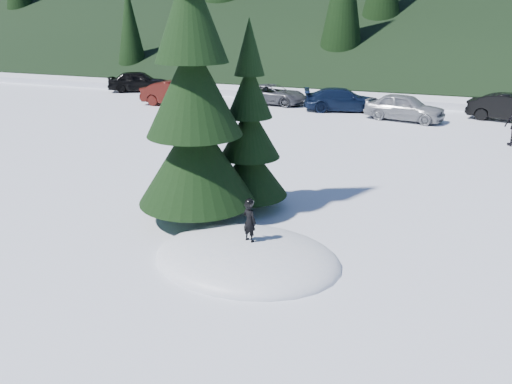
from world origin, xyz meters
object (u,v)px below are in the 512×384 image
(car_5, at_px, (511,108))
(child_skier, at_px, (249,221))
(car_1, at_px, (177,93))
(spruce_short, at_px, (250,138))
(spruce_tall, at_px, (194,101))
(car_4, at_px, (405,107))
(car_0, at_px, (139,81))
(car_3, at_px, (343,100))
(car_2, at_px, (273,94))

(car_5, bearing_deg, child_skier, 174.59)
(car_1, bearing_deg, spruce_short, -144.93)
(spruce_tall, height_order, car_4, spruce_tall)
(car_4, xyz_separation_m, car_5, (5.30, 1.80, -0.01))
(car_0, height_order, car_4, car_0)
(spruce_tall, distance_m, car_0, 25.25)
(car_5, bearing_deg, car_0, 99.51)
(spruce_short, distance_m, car_1, 18.02)
(spruce_tall, bearing_deg, spruce_short, 54.46)
(spruce_short, distance_m, car_3, 16.42)
(car_0, xyz_separation_m, car_4, (19.19, -3.82, -0.04))
(spruce_short, height_order, car_4, spruce_short)
(spruce_tall, height_order, car_3, spruce_tall)
(car_5, bearing_deg, car_1, 110.64)
(spruce_short, bearing_deg, spruce_tall, -125.54)
(spruce_tall, distance_m, car_2, 19.21)
(car_1, height_order, car_5, car_1)
(car_3, bearing_deg, car_2, 63.61)
(car_5, bearing_deg, spruce_tall, 166.91)
(spruce_tall, height_order, child_skier, spruce_tall)
(car_3, height_order, car_4, car_4)
(child_skier, relative_size, car_3, 0.21)
(car_3, bearing_deg, car_5, -105.28)
(spruce_tall, distance_m, child_skier, 3.70)
(car_3, bearing_deg, child_skier, 168.78)
(car_1, distance_m, car_3, 10.18)
(car_0, bearing_deg, car_1, -151.75)
(car_0, distance_m, car_3, 15.69)
(spruce_short, relative_size, car_2, 1.23)
(car_2, xyz_separation_m, car_5, (13.60, -0.53, 0.10))
(child_skier, relative_size, car_2, 0.22)
(spruce_tall, relative_size, child_skier, 8.88)
(car_2, bearing_deg, spruce_short, -157.50)
(car_1, bearing_deg, car_5, -84.96)
(car_0, relative_size, car_3, 0.97)
(spruce_tall, height_order, car_1, spruce_tall)
(car_2, xyz_separation_m, car_3, (4.64, -0.78, 0.05))
(car_3, bearing_deg, car_1, 83.83)
(car_0, distance_m, car_4, 19.57)
(car_0, height_order, car_2, car_0)
(spruce_tall, relative_size, car_1, 1.92)
(car_0, relative_size, car_4, 1.05)
(child_skier, distance_m, car_5, 20.96)
(car_3, bearing_deg, car_0, 64.86)
(car_1, height_order, car_3, car_1)
(spruce_tall, relative_size, car_4, 2.06)
(child_skier, distance_m, car_2, 21.31)
(child_skier, xyz_separation_m, car_2, (-6.56, 20.27, -0.36))
(child_skier, bearing_deg, car_2, -52.82)
(car_1, bearing_deg, child_skier, -147.26)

